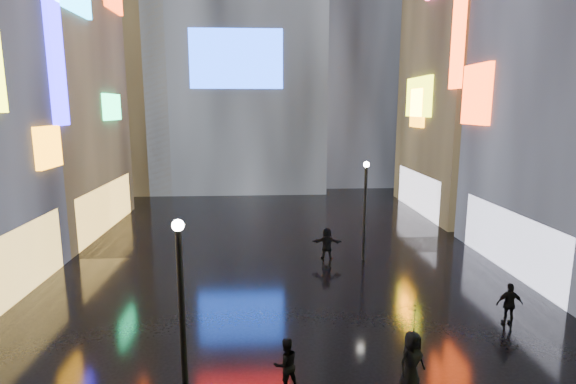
{
  "coord_description": "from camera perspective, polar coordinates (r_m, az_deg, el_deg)",
  "views": [
    {
      "loc": [
        -0.89,
        -3.25,
        7.88
      ],
      "look_at": [
        0.0,
        12.0,
        5.0
      ],
      "focal_mm": 28.0,
      "sensor_mm": 36.0,
      "label": 1
    }
  ],
  "objects": [
    {
      "name": "pedestrian_3",
      "position": [
        18.8,
        26.32,
        -12.63
      ],
      "size": [
        0.97,
        0.5,
        1.59
      ],
      "primitive_type": "imported",
      "rotation": [
        0.0,
        0.0,
        3.02
      ],
      "color": "black",
      "rests_on": "ground"
    },
    {
      "name": "tower_flank_right",
      "position": [
        51.06,
        8.43,
        20.86
      ],
      "size": [
        12.0,
        12.0,
        34.0
      ],
      "primitive_type": "cube",
      "color": "black",
      "rests_on": "ground"
    },
    {
      "name": "pedestrian_5",
      "position": [
        23.8,
        4.97,
        -6.55
      ],
      "size": [
        1.62,
        0.67,
        1.7
      ],
      "primitive_type": "imported",
      "rotation": [
        0.0,
        0.0,
        3.03
      ],
      "color": "black",
      "rests_on": "ground"
    },
    {
      "name": "pedestrian_4",
      "position": [
        13.94,
        15.41,
        -19.95
      ],
      "size": [
        1.0,
        0.86,
        1.73
      ],
      "primitive_type": "imported",
      "rotation": [
        0.0,
        0.0,
        0.44
      ],
      "color": "black",
      "rests_on": "ground"
    },
    {
      "name": "building_left_far",
      "position": [
        33.06,
        -31.61,
        14.53
      ],
      "size": [
        10.28,
        12.0,
        22.0
      ],
      "color": "black",
      "rests_on": "ground"
    },
    {
      "name": "umbrella_2",
      "position": [
        13.34,
        15.69,
        -15.15
      ],
      "size": [
        1.24,
        1.25,
        0.86
      ],
      "primitive_type": "imported",
      "rotation": [
        0.0,
        0.0,
        3.56
      ],
      "color": "black",
      "rests_on": "pedestrian_4"
    },
    {
      "name": "lamp_near",
      "position": [
        12.01,
        -13.35,
        -13.9
      ],
      "size": [
        0.3,
        0.3,
        5.2
      ],
      "color": "black",
      "rests_on": "ground"
    },
    {
      "name": "pedestrian_1",
      "position": [
        13.55,
        -0.28,
        -21.0
      ],
      "size": [
        0.89,
        0.79,
        1.53
      ],
      "primitive_type": "imported",
      "rotation": [
        0.0,
        0.0,
        3.47
      ],
      "color": "black",
      "rests_on": "ground"
    },
    {
      "name": "tower_flank_left",
      "position": [
        47.39,
        -20.23,
        16.25
      ],
      "size": [
        10.0,
        10.0,
        26.0
      ],
      "primitive_type": "cube",
      "color": "black",
      "rests_on": "ground"
    },
    {
      "name": "lamp_far",
      "position": [
        23.41,
        9.77,
        -1.65
      ],
      "size": [
        0.3,
        0.3,
        5.2
      ],
      "color": "black",
      "rests_on": "ground"
    },
    {
      "name": "building_right_far",
      "position": [
        37.78,
        24.65,
        19.04
      ],
      "size": [
        10.28,
        12.0,
        28.0
      ],
      "color": "black",
      "rests_on": "ground"
    },
    {
      "name": "ground",
      "position": [
        24.57,
        -1.1,
        -8.04
      ],
      "size": [
        140.0,
        140.0,
        0.0
      ],
      "primitive_type": "plane",
      "color": "black",
      "rests_on": "ground"
    }
  ]
}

